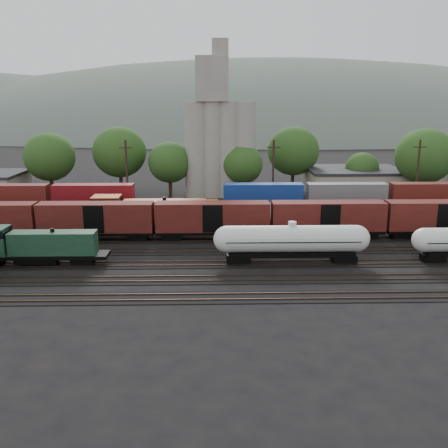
{
  "coord_description": "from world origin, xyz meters",
  "views": [
    {
      "loc": [
        2.04,
        -59.41,
        18.44
      ],
      "look_at": [
        3.44,
        2.0,
        3.0
      ],
      "focal_mm": 40.0,
      "sensor_mm": 36.0,
      "label": 1
    }
  ],
  "objects_px": {
    "tank_car_a": "(292,241)",
    "orange_locomotive": "(142,212)",
    "green_locomotive": "(29,245)",
    "grain_silo": "(219,138)"
  },
  "relations": [
    {
      "from": "tank_car_a",
      "to": "orange_locomotive",
      "type": "relative_size",
      "value": 0.92
    },
    {
      "from": "tank_car_a",
      "to": "grain_silo",
      "type": "xyz_separation_m",
      "value": [
        -7.73,
        41.0,
        8.48
      ]
    },
    {
      "from": "green_locomotive",
      "to": "grain_silo",
      "type": "bearing_deg",
      "value": 61.7
    },
    {
      "from": "tank_car_a",
      "to": "orange_locomotive",
      "type": "height_order",
      "value": "orange_locomotive"
    },
    {
      "from": "green_locomotive",
      "to": "tank_car_a",
      "type": "relative_size",
      "value": 0.9
    },
    {
      "from": "orange_locomotive",
      "to": "grain_silo",
      "type": "xyz_separation_m",
      "value": [
        11.41,
        26.0,
        8.5
      ]
    },
    {
      "from": "green_locomotive",
      "to": "orange_locomotive",
      "type": "xyz_separation_m",
      "value": [
        10.66,
        15.0,
        0.32
      ]
    },
    {
      "from": "green_locomotive",
      "to": "grain_silo",
      "type": "height_order",
      "value": "grain_silo"
    },
    {
      "from": "tank_car_a",
      "to": "grain_silo",
      "type": "distance_m",
      "value": 42.58
    },
    {
      "from": "orange_locomotive",
      "to": "green_locomotive",
      "type": "bearing_deg",
      "value": -125.41
    }
  ]
}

